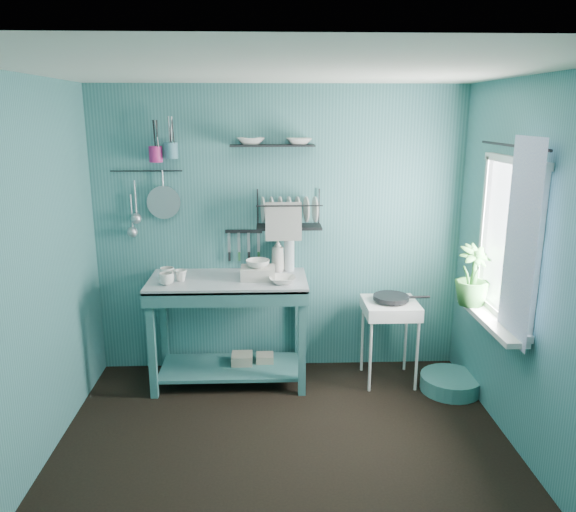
{
  "coord_description": "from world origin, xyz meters",
  "views": [
    {
      "loc": [
        -0.11,
        -3.31,
        2.26
      ],
      "look_at": [
        0.05,
        0.85,
        1.2
      ],
      "focal_mm": 35.0,
      "sensor_mm": 36.0,
      "label": 1
    }
  ],
  "objects_px": {
    "mug_mid": "(181,276)",
    "hotplate_stand": "(389,341)",
    "work_counter": "(229,330)",
    "utensil_cup_teal": "(171,150)",
    "wash_tub": "(258,273)",
    "utensil_cup_magenta": "(156,154)",
    "mug_left": "(166,279)",
    "dish_rack": "(289,209)",
    "frying_pan": "(391,297)",
    "floor_basin": "(450,383)",
    "storage_tin_small": "(265,365)",
    "storage_tin_large": "(242,366)",
    "mug_right": "(167,273)",
    "colander": "(164,202)",
    "potted_plant": "(473,276)",
    "water_bottle": "(289,255)",
    "soap_bottle": "(278,255)"
  },
  "relations": [
    {
      "from": "mug_left",
      "to": "utensil_cup_teal",
      "type": "bearing_deg",
      "value": 86.37
    },
    {
      "from": "storage_tin_small",
      "to": "colander",
      "type": "bearing_deg",
      "value": 167.74
    },
    {
      "from": "frying_pan",
      "to": "dish_rack",
      "type": "height_order",
      "value": "dish_rack"
    },
    {
      "from": "frying_pan",
      "to": "floor_basin",
      "type": "relative_size",
      "value": 0.6
    },
    {
      "from": "storage_tin_large",
      "to": "storage_tin_small",
      "type": "height_order",
      "value": "storage_tin_large"
    },
    {
      "from": "work_counter",
      "to": "potted_plant",
      "type": "height_order",
      "value": "potted_plant"
    },
    {
      "from": "mug_left",
      "to": "storage_tin_large",
      "type": "distance_m",
      "value": 1.06
    },
    {
      "from": "dish_rack",
      "to": "utensil_cup_teal",
      "type": "relative_size",
      "value": 4.23
    },
    {
      "from": "water_bottle",
      "to": "work_counter",
      "type": "bearing_deg",
      "value": -157.07
    },
    {
      "from": "mug_mid",
      "to": "dish_rack",
      "type": "bearing_deg",
      "value": 15.21
    },
    {
      "from": "mug_right",
      "to": "hotplate_stand",
      "type": "relative_size",
      "value": 0.17
    },
    {
      "from": "wash_tub",
      "to": "dish_rack",
      "type": "relative_size",
      "value": 0.51
    },
    {
      "from": "mug_left",
      "to": "mug_mid",
      "type": "bearing_deg",
      "value": 45.0
    },
    {
      "from": "soap_bottle",
      "to": "colander",
      "type": "height_order",
      "value": "colander"
    },
    {
      "from": "potted_plant",
      "to": "floor_basin",
      "type": "xyz_separation_m",
      "value": [
        -0.03,
        0.2,
        -1.0
      ]
    },
    {
      "from": "work_counter",
      "to": "mug_right",
      "type": "bearing_deg",
      "value": -176.37
    },
    {
      "from": "utensil_cup_teal",
      "to": "mug_mid",
      "type": "bearing_deg",
      "value": -75.66
    },
    {
      "from": "utensil_cup_teal",
      "to": "storage_tin_small",
      "type": "distance_m",
      "value": 2.02
    },
    {
      "from": "mug_left",
      "to": "mug_mid",
      "type": "distance_m",
      "value": 0.14
    },
    {
      "from": "mug_mid",
      "to": "colander",
      "type": "relative_size",
      "value": 0.36
    },
    {
      "from": "mug_left",
      "to": "mug_right",
      "type": "height_order",
      "value": "same"
    },
    {
      "from": "mug_mid",
      "to": "hotplate_stand",
      "type": "height_order",
      "value": "mug_mid"
    },
    {
      "from": "utensil_cup_magenta",
      "to": "utensil_cup_teal",
      "type": "bearing_deg",
      "value": 0.0
    },
    {
      "from": "utensil_cup_magenta",
      "to": "storage_tin_large",
      "type": "relative_size",
      "value": 0.59
    },
    {
      "from": "mug_left",
      "to": "colander",
      "type": "distance_m",
      "value": 0.7
    },
    {
      "from": "hotplate_stand",
      "to": "colander",
      "type": "xyz_separation_m",
      "value": [
        -1.91,
        0.31,
        1.17
      ]
    },
    {
      "from": "mug_right",
      "to": "floor_basin",
      "type": "xyz_separation_m",
      "value": [
        2.36,
        -0.26,
        -0.91
      ]
    },
    {
      "from": "utensil_cup_magenta",
      "to": "floor_basin",
      "type": "distance_m",
      "value": 3.11
    },
    {
      "from": "work_counter",
      "to": "dish_rack",
      "type": "bearing_deg",
      "value": 23.21
    },
    {
      "from": "frying_pan",
      "to": "work_counter",
      "type": "bearing_deg",
      "value": 178.07
    },
    {
      "from": "work_counter",
      "to": "mug_left",
      "type": "distance_m",
      "value": 0.72
    },
    {
      "from": "frying_pan",
      "to": "storage_tin_small",
      "type": "xyz_separation_m",
      "value": [
        -1.07,
        0.13,
        -0.66
      ]
    },
    {
      "from": "mug_right",
      "to": "water_bottle",
      "type": "bearing_deg",
      "value": 12.17
    },
    {
      "from": "floor_basin",
      "to": "water_bottle",
      "type": "bearing_deg",
      "value": 160.35
    },
    {
      "from": "work_counter",
      "to": "hotplate_stand",
      "type": "relative_size",
      "value": 1.82
    },
    {
      "from": "mug_right",
      "to": "colander",
      "type": "relative_size",
      "value": 0.44
    },
    {
      "from": "frying_pan",
      "to": "potted_plant",
      "type": "relative_size",
      "value": 0.64
    },
    {
      "from": "mug_mid",
      "to": "mug_right",
      "type": "xyz_separation_m",
      "value": [
        -0.12,
        0.06,
        0.0
      ]
    },
    {
      "from": "soap_bottle",
      "to": "dish_rack",
      "type": "xyz_separation_m",
      "value": [
        0.1,
        -0.02,
        0.4
      ]
    },
    {
      "from": "hotplate_stand",
      "to": "potted_plant",
      "type": "bearing_deg",
      "value": -26.95
    },
    {
      "from": "soap_bottle",
      "to": "mug_left",
      "type": "bearing_deg",
      "value": -158.2
    },
    {
      "from": "utensil_cup_teal",
      "to": "floor_basin",
      "type": "height_order",
      "value": "utensil_cup_teal"
    },
    {
      "from": "soap_bottle",
      "to": "floor_basin",
      "type": "xyz_separation_m",
      "value": [
        1.44,
        -0.46,
        -1.01
      ]
    },
    {
      "from": "work_counter",
      "to": "utensil_cup_teal",
      "type": "xyz_separation_m",
      "value": [
        -0.46,
        0.23,
        1.5
      ]
    },
    {
      "from": "hotplate_stand",
      "to": "utensil_cup_magenta",
      "type": "xyz_separation_m",
      "value": [
        -1.95,
        0.28,
        1.57
      ]
    },
    {
      "from": "work_counter",
      "to": "floor_basin",
      "type": "bearing_deg",
      "value": -4.25
    },
    {
      "from": "soap_bottle",
      "to": "floor_basin",
      "type": "height_order",
      "value": "soap_bottle"
    },
    {
      "from": "utensil_cup_teal",
      "to": "dish_rack",
      "type": "bearing_deg",
      "value": -2.95
    },
    {
      "from": "mug_mid",
      "to": "mug_right",
      "type": "distance_m",
      "value": 0.13
    },
    {
      "from": "mug_mid",
      "to": "wash_tub",
      "type": "bearing_deg",
      "value": 3.63
    }
  ]
}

